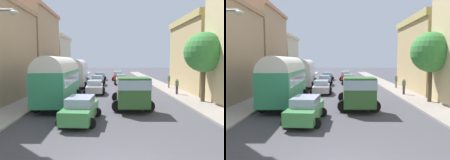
% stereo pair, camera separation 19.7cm
% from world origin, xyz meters
% --- Properties ---
extents(ground_plane, '(154.00, 154.00, 0.00)m').
position_xyz_m(ground_plane, '(0.00, 27.00, 0.00)').
color(ground_plane, '#45444B').
extents(sidewalk_left, '(2.50, 70.00, 0.14)m').
position_xyz_m(sidewalk_left, '(-7.25, 27.00, 0.07)').
color(sidewalk_left, '#AFA6A1').
rests_on(sidewalk_left, ground).
extents(sidewalk_right, '(2.50, 70.00, 0.14)m').
position_xyz_m(sidewalk_right, '(7.25, 27.00, 0.07)').
color(sidewalk_right, gray).
rests_on(sidewalk_right, ground).
extents(building_left_2, '(6.21, 10.87, 10.69)m').
position_xyz_m(building_left_2, '(-11.32, 24.89, 5.37)').
color(building_left_2, tan).
rests_on(building_left_2, ground).
extents(building_left_3, '(5.67, 10.21, 8.27)m').
position_xyz_m(building_left_3, '(-11.08, 36.10, 4.16)').
color(building_left_3, beige).
rests_on(building_left_3, ground).
extents(building_right_2, '(5.27, 11.00, 8.79)m').
position_xyz_m(building_right_2, '(10.90, 20.34, 4.43)').
color(building_right_2, tan).
rests_on(building_right_2, ground).
extents(parked_bus_0, '(3.25, 8.21, 4.04)m').
position_xyz_m(parked_bus_0, '(-4.49, 11.68, 2.25)').
color(parked_bus_0, '#319163').
rests_on(parked_bus_0, ground).
extents(parked_bus_1, '(3.51, 10.04, 3.87)m').
position_xyz_m(parked_bus_1, '(-4.80, 24.95, 2.13)').
color(parked_bus_1, silver).
rests_on(parked_bus_1, ground).
extents(cargo_truck_0, '(3.17, 6.60, 2.54)m').
position_xyz_m(cargo_truck_0, '(1.43, 10.17, 1.32)').
color(cargo_truck_0, '#31602B').
rests_on(cargo_truck_0, ground).
extents(car_0, '(2.30, 3.69, 1.60)m').
position_xyz_m(car_0, '(1.54, 27.59, 0.79)').
color(car_0, beige).
rests_on(car_0, ground).
extents(car_1, '(2.20, 4.17, 1.63)m').
position_xyz_m(car_1, '(1.22, 34.73, 0.81)').
color(car_1, '#B02B29').
rests_on(car_1, ground).
extents(car_2, '(2.20, 4.40, 1.45)m').
position_xyz_m(car_2, '(1.70, 44.20, 0.74)').
color(car_2, gray).
rests_on(car_2, ground).
extents(car_3, '(2.44, 4.35, 1.56)m').
position_xyz_m(car_3, '(-2.04, 6.53, 0.79)').
color(car_3, '#43904B').
rests_on(car_3, ground).
extents(car_4, '(2.42, 4.01, 1.51)m').
position_xyz_m(car_4, '(-1.94, 18.10, 0.76)').
color(car_4, silver).
rests_on(car_4, ground).
extents(car_5, '(2.32, 4.13, 1.47)m').
position_xyz_m(car_5, '(-2.07, 26.58, 0.75)').
color(car_5, slate).
rests_on(car_5, ground).
extents(car_6, '(2.53, 3.97, 1.46)m').
position_xyz_m(car_6, '(-2.13, 35.62, 0.75)').
color(car_6, gray).
rests_on(car_6, ground).
extents(pedestrian_2, '(0.46, 0.46, 1.86)m').
position_xyz_m(pedestrian_2, '(7.54, 22.47, 1.08)').
color(pedestrian_2, slate).
rests_on(pedestrian_2, ground).
extents(pedestrian_3, '(0.46, 0.46, 1.81)m').
position_xyz_m(pedestrian_3, '(6.88, 16.74, 1.03)').
color(pedestrian_3, '#453B41').
rests_on(pedestrian_3, ground).
extents(roadside_tree_1, '(3.47, 3.47, 6.18)m').
position_xyz_m(roadside_tree_1, '(7.90, 12.54, 4.42)').
color(roadside_tree_1, brown).
rests_on(roadside_tree_1, ground).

